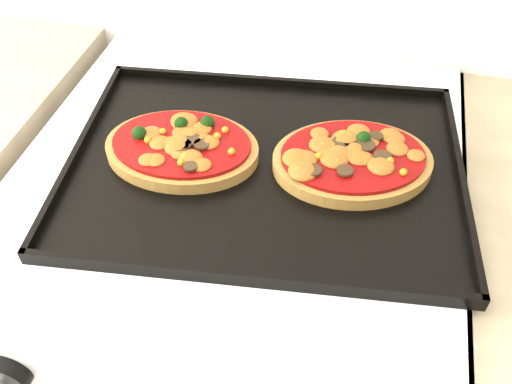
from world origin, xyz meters
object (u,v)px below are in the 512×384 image
(baking_tray, at_px, (265,164))
(pizza_left, at_px, (182,146))
(stove, at_px, (245,336))
(pizza_right, at_px, (353,159))

(baking_tray, bearing_deg, pizza_left, 176.20)
(baking_tray, height_order, pizza_left, pizza_left)
(stove, distance_m, baking_tray, 0.47)
(stove, bearing_deg, baking_tray, -21.94)
(pizza_left, xyz_separation_m, pizza_right, (0.22, 0.03, 0.00))
(pizza_right, bearing_deg, baking_tray, -168.59)
(stove, xyz_separation_m, pizza_left, (-0.07, -0.02, 0.48))
(stove, height_order, pizza_left, pizza_left)
(stove, bearing_deg, pizza_left, -165.50)
(baking_tray, distance_m, pizza_right, 0.11)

